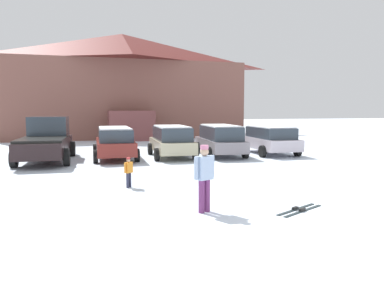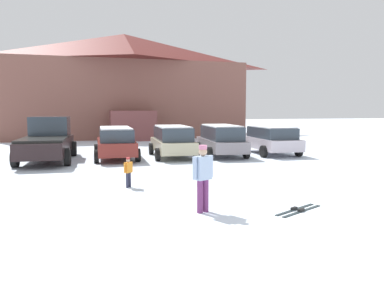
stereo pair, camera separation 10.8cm
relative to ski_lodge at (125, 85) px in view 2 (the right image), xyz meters
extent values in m
plane|color=silver|center=(1.92, -29.71, -4.80)|extent=(160.00, 160.00, 0.00)
cube|color=brown|center=(0.00, 0.05, -1.48)|extent=(20.82, 10.50, 6.65)
pyramid|color=#5C1F1C|center=(0.00, 0.05, 3.26)|extent=(21.44, 11.12, 2.84)
cube|color=brown|center=(0.21, -5.73, -3.60)|extent=(3.66, 1.93, 2.40)
cube|color=maroon|center=(-1.68, -16.50, -4.17)|extent=(1.83, 4.74, 0.64)
cube|color=#2D3842|center=(-1.68, -16.59, -3.55)|extent=(1.60, 3.60, 0.60)
cube|color=white|center=(-1.68, -16.59, -3.22)|extent=(1.49, 3.42, 0.06)
cylinder|color=black|center=(-2.65, -15.03, -4.48)|extent=(0.22, 0.64, 0.64)
cylinder|color=black|center=(-0.71, -15.02, -4.48)|extent=(0.22, 0.64, 0.64)
cylinder|color=black|center=(-2.64, -17.97, -4.48)|extent=(0.22, 0.64, 0.64)
cylinder|color=black|center=(-0.70, -17.96, -4.48)|extent=(0.22, 0.64, 0.64)
cube|color=#B6AD8A|center=(1.27, -16.63, -4.18)|extent=(1.89, 4.40, 0.60)
cube|color=#2D3842|center=(1.27, -16.71, -3.55)|extent=(1.65, 3.35, 0.68)
cube|color=white|center=(1.27, -16.71, -3.18)|extent=(1.54, 3.18, 0.06)
cylinder|color=black|center=(0.33, -15.26, -4.48)|extent=(0.23, 0.64, 0.64)
cylinder|color=black|center=(2.27, -15.30, -4.48)|extent=(0.23, 0.64, 0.64)
cylinder|color=black|center=(0.27, -17.96, -4.48)|extent=(0.23, 0.64, 0.64)
cylinder|color=black|center=(2.22, -18.00, -4.48)|extent=(0.23, 0.64, 0.64)
cube|color=gray|center=(3.96, -16.67, -4.19)|extent=(2.04, 4.75, 0.59)
cube|color=#2D3842|center=(3.96, -16.77, -3.54)|extent=(1.76, 3.62, 0.71)
cube|color=white|center=(3.96, -16.77, -3.16)|extent=(1.65, 3.44, 0.06)
cylinder|color=black|center=(3.09, -15.18, -4.48)|extent=(0.26, 0.65, 0.64)
cylinder|color=black|center=(5.00, -15.29, -4.48)|extent=(0.26, 0.65, 0.64)
cylinder|color=black|center=(2.92, -18.06, -4.48)|extent=(0.26, 0.65, 0.64)
cylinder|color=black|center=(4.83, -18.17, -4.48)|extent=(0.26, 0.65, 0.64)
cube|color=#C1B5C1|center=(6.91, -16.69, -4.18)|extent=(1.97, 4.33, 0.60)
cube|color=#2D3842|center=(6.91, -16.77, -3.58)|extent=(1.72, 3.29, 0.60)
cube|color=white|center=(6.91, -16.77, -3.26)|extent=(1.61, 3.13, 0.06)
cylinder|color=black|center=(5.92, -15.34, -4.48)|extent=(0.23, 0.64, 0.64)
cylinder|color=black|center=(7.95, -15.37, -4.48)|extent=(0.23, 0.64, 0.64)
cylinder|color=black|center=(5.87, -18.00, -4.48)|extent=(0.23, 0.64, 0.64)
cylinder|color=black|center=(7.91, -18.04, -4.48)|extent=(0.23, 0.64, 0.64)
cube|color=black|center=(-4.95, -16.71, -4.05)|extent=(2.11, 6.00, 0.70)
cube|color=#2D3842|center=(-4.93, -15.52, -3.18)|extent=(1.87, 1.94, 1.05)
cube|color=black|center=(-4.97, -17.76, -3.64)|extent=(2.06, 3.31, 0.12)
cylinder|color=black|center=(-6.01, -14.90, -4.40)|extent=(0.27, 0.80, 0.80)
cylinder|color=black|center=(-3.83, -14.94, -4.40)|extent=(0.27, 0.80, 0.80)
cylinder|color=black|center=(-6.07, -18.48, -4.40)|extent=(0.27, 0.80, 0.80)
cylinder|color=black|center=(-3.89, -18.52, -4.40)|extent=(0.27, 0.80, 0.80)
cylinder|color=#2F3047|center=(-1.57, -23.86, -4.56)|extent=(0.09, 0.09, 0.49)
cylinder|color=#2F3047|center=(-1.66, -23.93, -4.56)|extent=(0.09, 0.09, 0.49)
cube|color=orange|center=(-1.62, -23.89, -4.15)|extent=(0.27, 0.26, 0.34)
cylinder|color=orange|center=(-1.50, -23.80, -4.14)|extent=(0.07, 0.07, 0.33)
cylinder|color=orange|center=(-1.73, -23.99, -4.14)|extent=(0.07, 0.07, 0.33)
sphere|color=tan|center=(-1.62, -23.89, -3.91)|extent=(0.12, 0.12, 0.12)
cylinder|color=#BF3435|center=(-1.62, -23.89, -3.85)|extent=(0.12, 0.12, 0.06)
cylinder|color=#6B2F65|center=(0.01, -27.25, -4.39)|extent=(0.15, 0.15, 0.82)
cylinder|color=#6B2F65|center=(-0.15, -27.33, -4.39)|extent=(0.15, 0.15, 0.82)
cube|color=#A0B5D6|center=(-0.07, -27.29, -3.69)|extent=(0.46, 0.38, 0.58)
cylinder|color=#A0B5D6|center=(0.16, -27.18, -3.68)|extent=(0.11, 0.11, 0.55)
cylinder|color=#A0B5D6|center=(-0.30, -27.39, -3.68)|extent=(0.11, 0.11, 0.55)
sphere|color=tan|center=(-0.07, -27.29, -3.30)|extent=(0.21, 0.21, 0.21)
cylinder|color=pink|center=(-0.07, -27.29, -3.19)|extent=(0.20, 0.20, 0.10)
cube|color=#1E292B|center=(2.25, -27.66, -4.79)|extent=(1.48, 0.84, 0.02)
cube|color=black|center=(2.21, -27.68, -4.75)|extent=(0.21, 0.17, 0.06)
cube|color=#1E292B|center=(2.35, -27.84, -4.79)|extent=(1.48, 0.84, 0.02)
cube|color=black|center=(2.30, -27.86, -4.75)|extent=(0.21, 0.17, 0.06)
camera|label=1|loc=(-2.64, -35.97, -2.26)|focal=35.00mm
camera|label=2|loc=(-2.54, -35.99, -2.26)|focal=35.00mm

